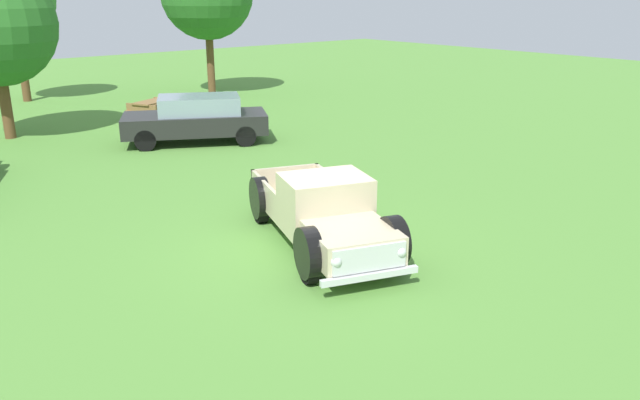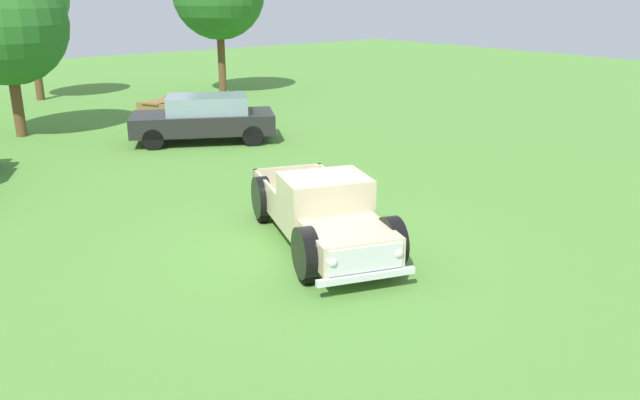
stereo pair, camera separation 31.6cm
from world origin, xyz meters
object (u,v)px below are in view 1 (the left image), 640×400
(picnic_table, at_px, (156,108))
(trash_can, at_px, (224,106))
(sedan_distant_a, at_px, (196,118))
(pickup_truck_foreground, at_px, (326,215))

(picnic_table, relative_size, trash_can, 2.37)
(sedan_distant_a, height_order, trash_can, sedan_distant_a)
(sedan_distant_a, relative_size, picnic_table, 2.20)
(pickup_truck_foreground, relative_size, picnic_table, 2.25)
(pickup_truck_foreground, xyz_separation_m, picnic_table, (3.32, 13.99, -0.20))
(pickup_truck_foreground, bearing_deg, picnic_table, 76.64)
(picnic_table, height_order, trash_can, trash_can)
(pickup_truck_foreground, height_order, trash_can, pickup_truck_foreground)
(pickup_truck_foreground, distance_m, picnic_table, 14.38)
(sedan_distant_a, bearing_deg, picnic_table, 81.28)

